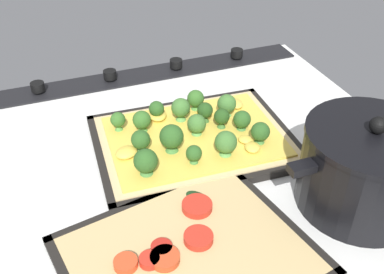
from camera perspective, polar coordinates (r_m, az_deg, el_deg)
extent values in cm
cube|color=silver|center=(75.25, 0.81, -4.50)|extent=(74.92, 73.37, 3.00)
cube|color=black|center=(100.56, -6.10, 7.94)|extent=(71.93, 7.00, 0.80)
cylinder|color=black|center=(106.98, 5.70, 10.55)|extent=(2.80, 2.80, 1.80)
cylinder|color=black|center=(101.81, -2.04, 9.33)|extent=(2.80, 2.80, 1.80)
cylinder|color=black|center=(98.65, -10.38, 7.81)|extent=(2.80, 2.80, 1.80)
cylinder|color=black|center=(97.72, -19.00, 6.06)|extent=(2.80, 2.80, 1.80)
cube|color=black|center=(78.75, 0.26, -0.75)|extent=(35.07, 27.01, 0.50)
cube|color=black|center=(88.13, -2.21, 3.96)|extent=(33.96, 2.76, 1.30)
cube|color=black|center=(69.68, 3.39, -6.17)|extent=(33.96, 2.76, 1.30)
cube|color=black|center=(84.13, 10.92, 1.54)|extent=(2.37, 25.51, 1.30)
cube|color=black|center=(76.06, -11.56, -2.76)|extent=(2.37, 25.51, 1.30)
cube|color=#D3B77F|center=(78.30, 0.26, -0.31)|extent=(32.56, 24.51, 1.00)
cube|color=#EDC64C|center=(77.89, 0.26, 0.11)|extent=(29.94, 22.08, 0.40)
cone|color=#4D8B3F|center=(76.87, 8.49, -0.25)|extent=(1.77, 1.77, 1.00)
sphere|color=#2D5B23|center=(75.89, 8.60, 0.79)|extent=(3.21, 3.21, 3.21)
cone|color=#4D8B3F|center=(73.97, -2.57, -1.29)|extent=(2.19, 2.19, 1.38)
sphere|color=#2D5B23|center=(72.67, -2.62, 0.08)|extent=(3.98, 3.98, 3.98)
cone|color=#68AD54|center=(73.39, 4.26, -1.85)|extent=(2.02, 2.02, 1.10)
sphere|color=#427533|center=(72.23, 4.33, -0.64)|extent=(3.68, 3.68, 3.68)
cone|color=#4D8B3F|center=(69.83, -5.80, -4.26)|extent=(2.08, 2.08, 1.07)
sphere|color=#2D5B23|center=(68.59, -5.90, -3.02)|extent=(3.78, 3.78, 3.78)
cone|color=#4D8B3F|center=(74.54, -6.45, -1.37)|extent=(1.75, 1.75, 0.99)
sphere|color=#2D5B23|center=(73.53, -6.54, -0.33)|extent=(3.18, 3.18, 3.18)
cone|color=#4D8B3F|center=(79.59, 6.30, 1.30)|extent=(1.70, 1.70, 0.87)
sphere|color=#2D5B23|center=(78.70, 6.38, 2.25)|extent=(3.09, 3.09, 3.09)
cone|color=#68AD54|center=(81.46, -1.42, 2.61)|extent=(1.89, 1.89, 1.29)
sphere|color=#427533|center=(80.41, -1.44, 3.76)|extent=(3.43, 3.43, 3.43)
cone|color=#5B9F46|center=(79.05, -6.31, 1.13)|extent=(1.76, 1.76, 1.10)
sphere|color=#386B28|center=(78.07, -6.40, 2.19)|extent=(3.20, 3.20, 3.20)
cone|color=#68AD54|center=(77.87, 0.59, 0.70)|extent=(1.80, 1.80, 0.93)
sphere|color=#427533|center=(76.90, 0.60, 1.73)|extent=(3.28, 3.28, 3.28)
cone|color=#427635|center=(79.66, 3.76, 1.64)|extent=(1.53, 1.53, 1.20)
sphere|color=#264C1C|center=(78.74, 3.80, 2.62)|extent=(2.78, 2.78, 2.78)
cone|color=#68AD54|center=(82.93, 4.38, 3.12)|extent=(1.92, 1.92, 1.17)
sphere|color=#427533|center=(81.92, 4.44, 4.23)|extent=(3.49, 3.49, 3.49)
cone|color=#427635|center=(80.99, 1.65, 2.40)|extent=(1.55, 1.55, 1.33)
sphere|color=#264C1C|center=(80.05, 1.67, 3.42)|extent=(2.82, 2.82, 2.82)
cone|color=#5B9F46|center=(79.93, -9.28, 1.28)|extent=(1.46, 1.46, 1.10)
sphere|color=#386B28|center=(79.07, -9.39, 2.20)|extent=(2.65, 2.65, 2.65)
cone|color=#4D8B3F|center=(71.63, 0.24, -2.94)|extent=(1.42, 1.42, 0.89)
sphere|color=#2D5B23|center=(70.76, 0.24, -2.05)|extent=(2.58, 2.58, 2.58)
cone|color=#4D8B3F|center=(81.78, -4.47, 2.63)|extent=(1.52, 1.52, 1.26)
sphere|color=#2D5B23|center=(80.88, -4.53, 3.61)|extent=(2.76, 2.76, 2.76)
cone|color=#5B9F46|center=(84.60, 0.46, 3.92)|extent=(1.75, 1.75, 1.07)
sphere|color=#386B28|center=(83.70, 0.46, 4.92)|extent=(3.18, 3.18, 3.18)
ellipsoid|color=#EDC64C|center=(74.96, 7.68, -1.29)|extent=(3.48, 3.71, 1.04)
ellipsoid|color=#EDC64C|center=(83.37, 1.62, 3.32)|extent=(2.87, 3.13, 1.08)
ellipsoid|color=#EDC64C|center=(76.64, 6.86, -0.31)|extent=(3.53, 3.53, 0.94)
ellipsoid|color=#EDC64C|center=(85.83, 5.60, 4.23)|extent=(3.14, 3.81, 1.18)
ellipsoid|color=#EDC64C|center=(82.28, -4.44, 2.87)|extent=(3.71, 4.56, 1.50)
ellipsoid|color=#EDC64C|center=(73.75, -8.32, -1.95)|extent=(4.66, 4.32, 1.31)
cube|color=black|center=(60.39, -0.43, -15.27)|extent=(34.79, 30.50, 0.50)
cube|color=black|center=(67.32, -5.76, -8.17)|extent=(30.27, 6.93, 1.30)
cube|color=black|center=(66.28, 10.68, -9.63)|extent=(5.92, 24.97, 1.30)
cube|color=tan|center=(59.84, -0.43, -14.85)|extent=(31.98, 27.69, 0.90)
cylinder|color=red|center=(58.44, -5.42, -15.29)|extent=(2.66, 2.66, 1.00)
cylinder|color=red|center=(60.53, 0.83, -12.69)|extent=(3.97, 3.97, 1.00)
cylinder|color=red|center=(64.56, 0.65, -8.77)|extent=(4.38, 4.38, 1.00)
cylinder|color=#D14723|center=(58.49, -3.46, -15.10)|extent=(3.81, 3.81, 1.00)
cylinder|color=#B22319|center=(59.51, -3.87, -13.92)|extent=(2.81, 2.81, 1.00)
cylinder|color=#D14723|center=(58.48, -8.41, -15.57)|extent=(3.06, 3.06, 1.00)
ellipsoid|color=#193819|center=(66.05, 0.63, -7.62)|extent=(3.78, 4.11, 0.60)
cylinder|color=black|center=(68.74, 21.09, -4.01)|extent=(18.42, 18.42, 11.74)
cylinder|color=black|center=(65.15, 22.26, 0.23)|extent=(18.78, 18.78, 0.80)
sphere|color=black|center=(64.30, 22.58, 1.39)|extent=(2.40, 2.40, 2.40)
cube|color=black|center=(60.51, 13.77, -3.83)|extent=(3.60, 2.00, 1.20)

